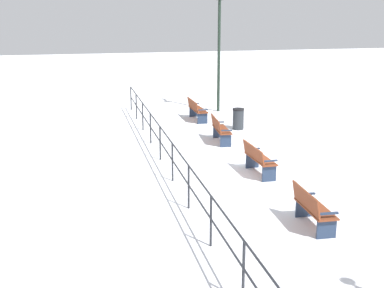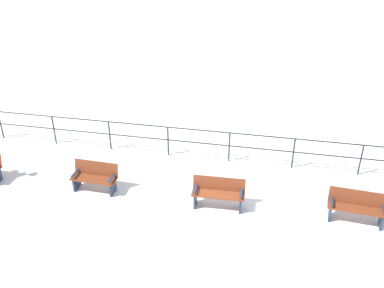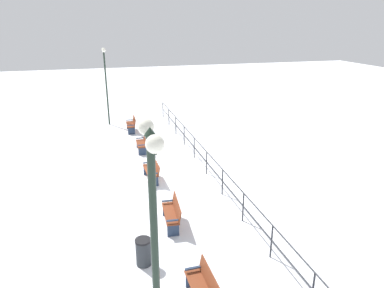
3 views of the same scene
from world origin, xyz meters
TOP-DOWN VIEW (x-y plane):
  - ground_plane at (0.00, 0.00)m, footprint 80.00×80.00m
  - bench_nearest at (0.00, -7.51)m, footprint 0.58×1.48m
  - bench_second at (-0.17, -3.75)m, footprint 0.58×1.39m
  - bench_third at (-0.06, -0.00)m, footprint 0.55×1.50m
  - bench_fourth at (-0.15, 3.76)m, footprint 0.60×1.56m
  - lamppost_near at (1.30, -9.54)m, footprint 0.25×0.92m
  - lamppost_middle at (1.30, 9.18)m, footprint 0.27×1.12m
  - waterfront_railing at (-2.56, 0.00)m, footprint 0.05×20.83m
  - trash_bin at (1.10, 5.55)m, footprint 0.45×0.45m

SIDE VIEW (x-z plane):
  - ground_plane at x=0.00m, z-range 0.00..0.00m
  - trash_bin at x=1.10m, z-range 0.00..0.83m
  - bench_second at x=-0.17m, z-range 0.01..0.89m
  - bench_nearest at x=0.00m, z-range 0.02..0.91m
  - bench_third at x=-0.06m, z-range 0.03..0.91m
  - bench_fourth at x=-0.15m, z-range 0.03..0.93m
  - waterfront_railing at x=-2.56m, z-range 0.19..1.29m
  - lamppost_near at x=1.30m, z-range 0.93..5.95m
  - lamppost_middle at x=1.30m, z-range 0.84..6.05m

